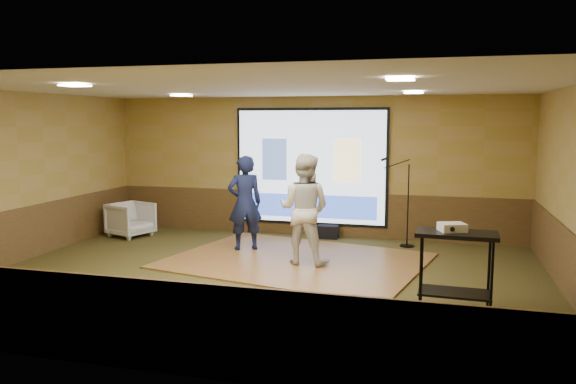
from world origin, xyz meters
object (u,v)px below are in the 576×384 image
(mic_stand, at_px, (405,222))
(banquet_chair, at_px, (131,220))
(av_table, at_px, (456,255))
(projector, at_px, (452,227))
(duffel_bag, at_px, (328,232))
(projector_screen, at_px, (311,168))
(player_left, at_px, (245,203))
(player_right, at_px, (304,209))
(dance_floor, at_px, (296,260))

(mic_stand, distance_m, banquet_chair, 5.79)
(av_table, height_order, projector, projector)
(banquet_chair, bearing_deg, duffel_bag, -57.42)
(duffel_bag, bearing_deg, banquet_chair, -167.32)
(projector_screen, relative_size, player_left, 1.84)
(projector, bearing_deg, player_right, 122.21)
(player_left, xyz_separation_m, projector, (3.74, -2.56, 0.19))
(projector, height_order, banquet_chair, projector)
(av_table, height_order, mic_stand, mic_stand)
(projector, bearing_deg, projector_screen, 103.27)
(dance_floor, bearing_deg, banquet_chair, 163.81)
(projector_screen, xyz_separation_m, projector, (2.86, -4.31, -0.35))
(projector_screen, distance_m, dance_floor, 2.72)
(projector_screen, distance_m, duffel_bag, 1.42)
(mic_stand, height_order, duffel_bag, mic_stand)
(player_left, bearing_deg, duffel_bag, -160.15)
(player_left, xyz_separation_m, mic_stand, (2.92, 1.20, -0.44))
(av_table, xyz_separation_m, projector, (-0.06, 0.03, 0.35))
(projector, height_order, mic_stand, mic_stand)
(projector_screen, xyz_separation_m, duffel_bag, (0.43, -0.19, -1.34))
(player_left, distance_m, mic_stand, 3.19)
(player_left, height_order, duffel_bag, player_left)
(projector_screen, xyz_separation_m, player_right, (0.45, -2.46, -0.50))
(projector_screen, height_order, player_left, projector_screen)
(player_left, height_order, banquet_chair, player_left)
(mic_stand, bearing_deg, player_right, -132.61)
(projector_screen, bearing_deg, dance_floor, -83.25)
(dance_floor, bearing_deg, projector_screen, 96.75)
(player_right, relative_size, projector, 5.96)
(projector_screen, distance_m, player_right, 2.55)
(projector_screen, height_order, player_right, projector_screen)
(projector_screen, bearing_deg, projector, -56.41)
(projector_screen, distance_m, mic_stand, 2.33)
(dance_floor, height_order, player_right, player_right)
(av_table, bearing_deg, projector_screen, 123.95)
(duffel_bag, bearing_deg, av_table, -59.01)
(player_right, xyz_separation_m, duffel_bag, (-0.03, 2.27, -0.84))
(player_left, bearing_deg, projector, 115.42)
(player_left, height_order, projector, player_left)
(duffel_bag, bearing_deg, mic_stand, -12.71)
(dance_floor, height_order, projector, projector)
(player_left, xyz_separation_m, av_table, (3.80, -2.59, -0.16))
(player_left, bearing_deg, mic_stand, 172.03)
(player_left, height_order, player_right, player_right)
(banquet_chair, distance_m, duffel_bag, 4.25)
(player_left, relative_size, banquet_chair, 2.23)
(banquet_chair, bearing_deg, player_right, -87.98)
(mic_stand, relative_size, banquet_chair, 2.18)
(player_left, xyz_separation_m, duffel_bag, (1.31, 1.56, -0.80))
(projector_screen, height_order, mic_stand, projector_screen)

